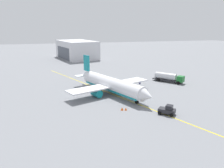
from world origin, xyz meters
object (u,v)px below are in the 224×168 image
(airplane, at_px, (111,85))
(safety_cone_wingtip, at_px, (122,109))
(pushback_tug, at_px, (167,110))
(fuel_tanker, at_px, (168,77))
(safety_cone_nose, at_px, (126,109))
(refueling_worker, at_px, (140,81))

(airplane, relative_size, safety_cone_wingtip, 43.49)
(pushback_tug, height_order, safety_cone_wingtip, pushback_tug)
(fuel_tanker, relative_size, pushback_tug, 2.50)
(pushback_tug, distance_m, safety_cone_nose, 9.44)
(safety_cone_wingtip, bearing_deg, airplane, 175.67)
(pushback_tug, height_order, safety_cone_nose, pushback_tug)
(airplane, relative_size, refueling_worker, 18.41)
(fuel_tanker, relative_size, safety_cone_wingtip, 13.99)
(safety_cone_nose, height_order, safety_cone_wingtip, safety_cone_wingtip)
(pushback_tug, distance_m, refueling_worker, 27.55)
(pushback_tug, height_order, refueling_worker, pushback_tug)
(airplane, xyz_separation_m, pushback_tug, (18.57, 7.90, -1.73))
(fuel_tanker, bearing_deg, safety_cone_nose, -46.79)
(airplane, height_order, pushback_tug, airplane)
(pushback_tug, bearing_deg, fuel_tanker, 150.34)
(fuel_tanker, bearing_deg, safety_cone_wingtip, -48.12)
(airplane, distance_m, safety_cone_wingtip, 13.74)
(fuel_tanker, xyz_separation_m, pushback_tug, (26.71, -15.21, -0.72))
(pushback_tug, relative_size, refueling_worker, 2.37)
(pushback_tug, bearing_deg, safety_cone_nose, -120.86)
(refueling_worker, relative_size, safety_cone_nose, 2.66)
(refueling_worker, xyz_separation_m, safety_cone_wingtip, (22.08, -13.54, -0.46))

